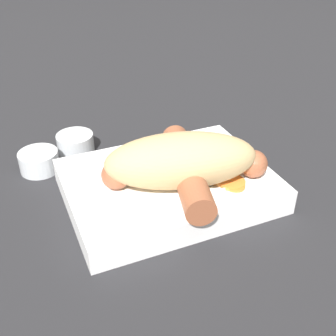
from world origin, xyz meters
name	(u,v)px	position (x,y,z in m)	size (l,w,h in m)	color
ground_plane	(168,196)	(0.00, 0.00, 0.00)	(3.00, 3.00, 0.00)	#232326
food_tray	(168,185)	(0.00, 0.00, 0.02)	(0.25, 0.18, 0.03)	white
bread_roll	(181,160)	(-0.01, 0.02, 0.06)	(0.19, 0.12, 0.06)	tan
sausage	(186,170)	(-0.01, 0.02, 0.05)	(0.19, 0.17, 0.03)	#9E5638
pickled_veggies	(227,178)	(-0.06, 0.04, 0.03)	(0.06, 0.06, 0.00)	orange
condiment_cup_near	(76,144)	(0.08, -0.16, 0.01)	(0.05, 0.05, 0.03)	silver
condiment_cup_far	(39,162)	(0.14, -0.13, 0.01)	(0.05, 0.05, 0.03)	silver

